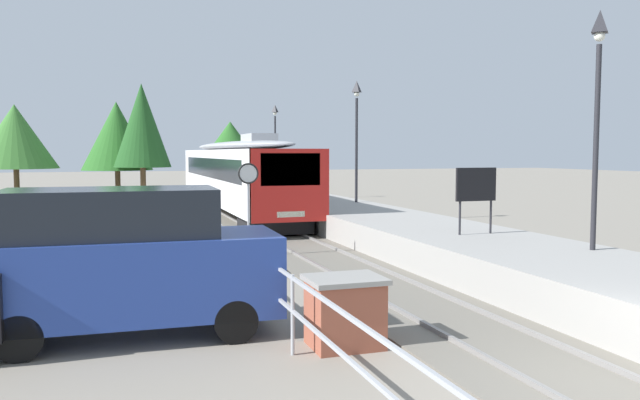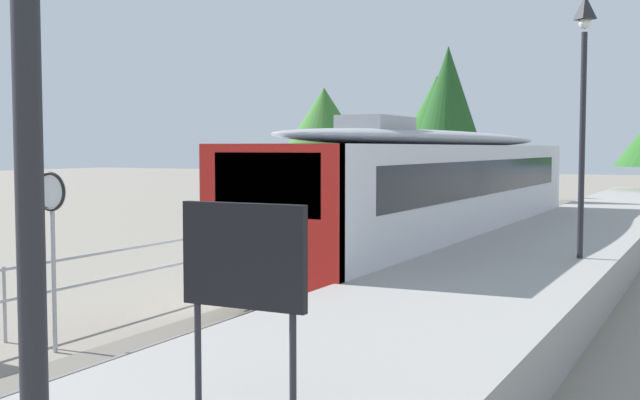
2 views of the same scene
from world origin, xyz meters
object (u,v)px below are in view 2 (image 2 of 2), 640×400
object	(u,v)px
commuter_train	(443,184)
platform_notice_board	(243,263)
speed_limit_sign	(51,216)
platform_lamp_mid_platform	(584,76)

from	to	relation	value
commuter_train	platform_notice_board	world-z (taller)	commuter_train
speed_limit_sign	commuter_train	bearing A→B (deg)	80.48
platform_lamp_mid_platform	platform_notice_board	xyz separation A→B (m)	(-1.01, -11.24, -2.44)
commuter_train	platform_notice_board	distance (m)	16.16
speed_limit_sign	platform_lamp_mid_platform	bearing A→B (deg)	50.56
commuter_train	speed_limit_sign	bearing A→B (deg)	-99.52
commuter_train	platform_lamp_mid_platform	distance (m)	6.84
platform_lamp_mid_platform	platform_notice_board	distance (m)	11.54
platform_lamp_mid_platform	platform_notice_board	bearing A→B (deg)	-95.13
platform_lamp_mid_platform	commuter_train	bearing A→B (deg)	134.35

